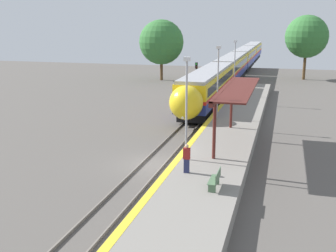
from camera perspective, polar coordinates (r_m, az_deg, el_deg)
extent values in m
plane|color=#56514C|center=(26.64, -1.98, -5.24)|extent=(120.00, 120.00, 0.00)
cube|color=slate|center=(26.83, -3.46, -4.95)|extent=(0.08, 90.00, 0.15)
cube|color=slate|center=(26.42, -0.49, -5.23)|extent=(0.08, 90.00, 0.15)
cube|color=black|center=(44.49, 5.45, 3.38)|extent=(2.54, 16.89, 0.85)
cube|color=navy|center=(44.34, 5.48, 4.49)|extent=(2.88, 18.36, 0.89)
cube|color=red|center=(44.25, 5.50, 5.26)|extent=(2.90, 18.36, 0.31)
cube|color=yellow|center=(44.13, 5.52, 6.32)|extent=(2.88, 18.36, 1.35)
cube|color=black|center=(44.14, 5.52, 6.23)|extent=(2.91, 16.89, 0.74)
cube|color=#9E9EA3|center=(44.03, 5.55, 7.38)|extent=(2.59, 18.36, 0.30)
cylinder|color=black|center=(38.15, 2.55, 1.36)|extent=(0.12, 0.90, 0.90)
cylinder|color=black|center=(37.86, 4.68, 1.23)|extent=(0.12, 0.90, 0.90)
cylinder|color=black|center=(40.25, 3.27, 2.02)|extent=(0.12, 0.90, 0.90)
cylinder|color=black|center=(39.97, 5.28, 1.90)|extent=(0.12, 0.90, 0.90)
cylinder|color=black|center=(49.10, 5.58, 4.14)|extent=(0.12, 0.90, 0.90)
cylinder|color=black|center=(48.88, 7.24, 4.05)|extent=(0.12, 0.90, 0.90)
cylinder|color=black|center=(51.24, 6.02, 4.54)|extent=(0.12, 0.90, 0.90)
cylinder|color=black|center=(51.03, 7.61, 4.46)|extent=(0.12, 0.90, 0.90)
ellipsoid|color=yellow|center=(34.36, 2.47, 3.19)|extent=(2.77, 3.04, 2.80)
ellipsoid|color=black|center=(33.91, 2.33, 3.83)|extent=(2.02, 1.77, 1.43)
sphere|color=#F9F4CC|center=(33.48, 2.01, 1.12)|extent=(0.24, 0.24, 0.24)
cube|color=black|center=(63.23, 8.58, 6.42)|extent=(2.54, 16.89, 0.85)
cube|color=navy|center=(63.12, 8.61, 7.21)|extent=(2.88, 18.36, 0.89)
cube|color=red|center=(63.06, 8.63, 7.75)|extent=(2.90, 18.36, 0.31)
cube|color=yellow|center=(62.98, 8.66, 8.50)|extent=(2.88, 18.36, 1.35)
cube|color=black|center=(62.98, 8.65, 8.43)|extent=(2.91, 16.89, 0.74)
cube|color=#9E9EA3|center=(62.91, 8.68, 9.24)|extent=(2.59, 18.36, 0.30)
cylinder|color=black|center=(56.69, 6.98, 5.42)|extent=(0.12, 0.90, 0.90)
cylinder|color=black|center=(56.49, 8.42, 5.34)|extent=(0.12, 0.90, 0.90)
cylinder|color=black|center=(58.84, 7.31, 5.72)|extent=(0.12, 0.90, 0.90)
cylinder|color=black|center=(58.65, 8.70, 5.65)|extent=(0.12, 0.90, 0.90)
cylinder|color=black|center=(67.86, 8.46, 6.77)|extent=(0.12, 0.90, 0.90)
cylinder|color=black|center=(67.70, 9.68, 6.70)|extent=(0.12, 0.90, 0.90)
cylinder|color=black|center=(70.03, 8.69, 6.98)|extent=(0.12, 0.90, 0.90)
cylinder|color=black|center=(69.87, 9.87, 6.91)|extent=(0.12, 0.90, 0.90)
cube|color=black|center=(82.16, 10.29, 8.06)|extent=(2.54, 16.89, 0.85)
cube|color=navy|center=(82.08, 10.31, 8.66)|extent=(2.88, 18.36, 0.89)
cube|color=red|center=(82.03, 10.33, 9.08)|extent=(2.90, 18.36, 0.31)
cube|color=yellow|center=(81.97, 10.36, 9.66)|extent=(2.88, 18.36, 1.35)
cube|color=black|center=(81.97, 10.36, 9.61)|extent=(2.91, 16.89, 0.74)
cube|color=#9E9EA3|center=(81.91, 10.38, 10.23)|extent=(2.59, 18.36, 0.30)
cylinder|color=black|center=(75.54, 9.23, 7.45)|extent=(0.12, 0.90, 0.90)
cylinder|color=black|center=(75.39, 10.32, 7.40)|extent=(0.12, 0.90, 0.90)
cylinder|color=black|center=(77.71, 9.41, 7.62)|extent=(0.12, 0.90, 0.90)
cylinder|color=black|center=(77.57, 10.48, 7.57)|extent=(0.12, 0.90, 0.90)
cylinder|color=black|center=(86.80, 10.10, 8.24)|extent=(0.12, 0.90, 0.90)
cylinder|color=black|center=(86.67, 11.06, 8.19)|extent=(0.12, 0.90, 0.90)
cylinder|color=black|center=(88.98, 10.25, 8.37)|extent=(0.12, 0.90, 0.90)
cylinder|color=black|center=(88.86, 11.18, 8.32)|extent=(0.12, 0.90, 0.90)
cube|color=black|center=(101.18, 11.36, 9.08)|extent=(2.54, 16.89, 0.85)
cube|color=navy|center=(101.12, 11.38, 9.57)|extent=(2.88, 18.36, 0.89)
cube|color=red|center=(101.08, 11.40, 9.91)|extent=(2.90, 18.36, 0.31)
cube|color=yellow|center=(101.02, 11.42, 10.38)|extent=(2.88, 18.36, 1.35)
cube|color=black|center=(101.03, 11.42, 10.34)|extent=(2.91, 16.89, 0.74)
cube|color=#9E9EA3|center=(100.98, 11.45, 10.84)|extent=(2.59, 18.36, 0.30)
cylinder|color=black|center=(94.51, 10.58, 8.67)|extent=(0.12, 0.90, 0.90)
cylinder|color=black|center=(94.40, 11.46, 8.62)|extent=(0.12, 0.90, 0.90)
cylinder|color=black|center=(96.70, 10.71, 8.78)|extent=(0.12, 0.90, 0.90)
cylinder|color=black|center=(96.58, 11.57, 8.73)|extent=(0.12, 0.90, 0.90)
cylinder|color=black|center=(105.82, 11.16, 9.18)|extent=(0.12, 0.90, 0.90)
cylinder|color=black|center=(105.71, 11.95, 9.14)|extent=(0.12, 0.90, 0.90)
cylinder|color=black|center=(108.00, 11.26, 9.27)|extent=(0.12, 0.90, 0.90)
cylinder|color=black|center=(107.90, 12.03, 9.23)|extent=(0.12, 0.90, 0.90)
cube|color=gray|center=(25.67, 6.06, -5.05)|extent=(4.25, 64.00, 0.86)
cube|color=yellow|center=(25.89, 1.88, -3.79)|extent=(0.40, 64.00, 0.01)
cube|color=#4C6B4C|center=(20.27, 5.96, -8.39)|extent=(0.36, 0.06, 0.42)
cube|color=#4C6B4C|center=(21.27, 6.47, -7.30)|extent=(0.36, 0.06, 0.42)
cube|color=#4C6B4C|center=(20.69, 6.24, -7.25)|extent=(0.44, 1.45, 0.03)
cube|color=#4C6B4C|center=(20.58, 6.81, -6.69)|extent=(0.04, 1.45, 0.44)
cube|color=navy|center=(22.66, 2.53, -5.40)|extent=(0.28, 0.20, 0.77)
cube|color=maroon|center=(22.44, 2.55, -3.74)|extent=(0.36, 0.22, 0.61)
sphere|color=tan|center=(22.32, 2.56, -2.74)|extent=(0.21, 0.21, 0.21)
cylinder|color=#59595E|center=(49.22, 3.83, 5.74)|extent=(0.14, 0.14, 3.51)
cube|color=black|center=(48.97, 3.87, 8.18)|extent=(0.28, 0.20, 0.70)
sphere|color=#1ED833|center=(48.84, 3.85, 8.36)|extent=(0.14, 0.14, 0.14)
sphere|color=#330A0A|center=(48.88, 3.84, 7.97)|extent=(0.14, 0.14, 0.14)
cylinder|color=#9E9EA3|center=(24.14, 2.50, 1.95)|extent=(0.12, 0.12, 5.75)
cube|color=silver|center=(23.71, 2.58, 9.04)|extent=(0.36, 0.20, 0.24)
cylinder|color=#9E9EA3|center=(35.14, 6.75, 5.65)|extent=(0.12, 0.12, 5.75)
cube|color=silver|center=(34.84, 6.89, 10.52)|extent=(0.36, 0.20, 0.24)
cylinder|color=#9E9EA3|center=(46.32, 8.98, 7.56)|extent=(0.12, 0.12, 5.75)
cube|color=silver|center=(46.09, 9.12, 11.26)|extent=(0.36, 0.20, 0.24)
cylinder|color=#511E19|center=(24.71, 6.29, -0.61)|extent=(0.20, 0.20, 3.43)
cylinder|color=#511E19|center=(32.25, 8.58, 2.75)|extent=(0.20, 0.20, 3.43)
cube|color=#511E19|center=(28.12, 7.70, 4.90)|extent=(0.24, 10.80, 0.36)
cube|color=#511E19|center=(28.00, 9.54, 5.05)|extent=(2.00, 10.80, 0.10)
cylinder|color=brown|center=(65.15, -0.89, 7.58)|extent=(0.44, 0.44, 3.07)
sphere|color=#337033|center=(64.82, -0.91, 11.30)|extent=(6.73, 6.73, 6.73)
cylinder|color=brown|center=(69.02, 17.99, 7.65)|extent=(0.44, 0.44, 3.98)
sphere|color=#337033|center=(68.72, 18.27, 11.43)|extent=(6.47, 6.47, 6.47)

